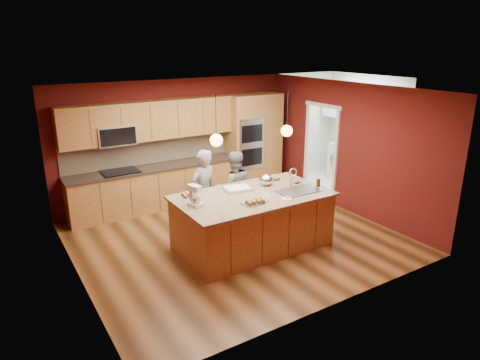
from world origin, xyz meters
TOP-DOWN VIEW (x-y plane):
  - floor at (0.00, 0.00)m, footprint 5.50×5.50m
  - ceiling at (0.00, 0.00)m, footprint 5.50×5.50m
  - wall_back at (0.00, 2.50)m, footprint 5.50×0.00m
  - wall_front at (0.00, -2.50)m, footprint 5.50×0.00m
  - wall_left at (-2.75, 0.00)m, footprint 0.00×5.00m
  - wall_right at (2.75, 0.00)m, footprint 0.00×5.00m
  - cabinet_run at (-0.68, 2.25)m, footprint 3.74×0.64m
  - oven_column at (1.85, 2.19)m, footprint 1.30×0.62m
  - doorway_trim at (2.73, 0.80)m, footprint 0.08×1.11m
  - laundry_room at (4.35, 1.20)m, footprint 2.60×2.70m
  - pendant_left at (-0.60, -0.43)m, footprint 0.20×0.20m
  - pendant_right at (0.77, -0.43)m, footprint 0.20×0.20m
  - island at (0.10, -0.44)m, footprint 2.64×1.48m
  - person_left at (-0.35, 0.56)m, footprint 0.67×0.53m
  - person_right at (0.31, 0.56)m, footprint 0.86×0.75m
  - stand_mixer at (-0.97, -0.37)m, footprint 0.24×0.28m
  - sheet_cake at (0.00, -0.08)m, footprint 0.55×0.44m
  - cooling_rack at (-0.11, -0.76)m, footprint 0.46×0.38m
  - mixing_bowl at (0.57, -0.14)m, footprint 0.25×0.25m
  - plate at (0.43, -0.93)m, footprint 0.16×0.16m
  - tumbler at (1.33, -0.69)m, footprint 0.07×0.07m
  - phone at (1.12, -0.35)m, footprint 0.14×0.09m
  - cupcakes_left at (-0.88, 0.09)m, footprint 0.22×0.22m
  - cupcakes_rack at (-0.14, -0.83)m, footprint 0.35×0.17m
  - cupcakes_right at (0.88, 0.06)m, footprint 0.22×0.22m
  - washer at (4.23, 0.93)m, footprint 0.70×0.72m
  - dryer at (4.22, 1.54)m, footprint 0.70×0.72m

SIDE VIEW (x-z plane):
  - floor at x=0.00m, z-range 0.00..0.00m
  - dryer at x=4.22m, z-range 0.00..0.95m
  - island at x=0.10m, z-range -0.18..1.17m
  - washer at x=4.23m, z-range 0.00..1.02m
  - person_right at x=0.31m, z-range 0.00..1.49m
  - person_left at x=-0.35m, z-range 0.00..1.61m
  - phone at x=1.12m, z-range 0.97..0.98m
  - plate at x=0.43m, z-range 0.97..0.99m
  - cooling_rack at x=-0.11m, z-range 0.97..0.99m
  - cabinet_run at x=-0.68m, z-range -0.17..2.13m
  - sheet_cake at x=0.00m, z-range 0.97..1.02m
  - cupcakes_left at x=-0.88m, z-range 0.97..1.04m
  - cupcakes_right at x=0.88m, z-range 0.97..1.04m
  - cupcakes_rack at x=-0.14m, z-range 0.99..1.07m
  - tumbler at x=1.33m, z-range 0.97..1.11m
  - doorway_trim at x=2.73m, z-range -0.05..2.15m
  - mixing_bowl at x=0.57m, z-range 0.97..1.18m
  - stand_mixer at x=-0.97m, z-range 0.95..1.29m
  - oven_column at x=1.85m, z-range 0.00..2.30m
  - wall_back at x=0.00m, z-range -1.40..4.10m
  - wall_front at x=0.00m, z-range -1.40..4.10m
  - wall_left at x=-2.75m, z-range -1.15..3.85m
  - wall_right at x=2.75m, z-range -1.15..3.85m
  - laundry_room at x=4.35m, z-range 0.60..3.30m
  - pendant_left at x=-0.60m, z-range 1.60..2.40m
  - pendant_right at x=0.77m, z-range 1.60..2.40m
  - ceiling at x=0.00m, z-range 2.70..2.70m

